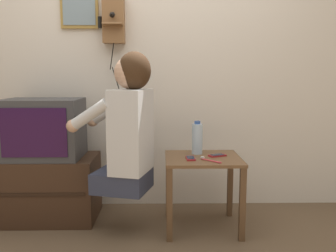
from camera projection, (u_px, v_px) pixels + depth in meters
name	position (u px, v px, depth m)	size (l,w,h in m)	color
wall_back	(144.00, 55.00, 2.95)	(6.80, 0.05, 2.55)	beige
side_table	(203.00, 171.00, 2.56)	(0.54, 0.49, 0.53)	brown
person	(128.00, 124.00, 2.42)	(0.59, 0.47, 0.96)	#2D3347
tv_stand	(47.00, 188.00, 2.75)	(0.76, 0.46, 0.49)	#382316
television	(43.00, 129.00, 2.67)	(0.56, 0.42, 0.45)	#38383A
wall_phone_antique	(113.00, 19.00, 2.83)	(0.21, 0.19, 0.79)	brown
framed_picture	(79.00, 5.00, 2.85)	(0.30, 0.03, 0.37)	olive
cell_phone_held	(190.00, 158.00, 2.48)	(0.06, 0.13, 0.01)	maroon
cell_phone_spare	(217.00, 155.00, 2.57)	(0.14, 0.10, 0.01)	maroon
water_bottle	(197.00, 138.00, 2.64)	(0.08, 0.08, 0.25)	#ADC6DB
toothbrush	(209.00, 160.00, 2.42)	(0.13, 0.13, 0.02)	#D83F4C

